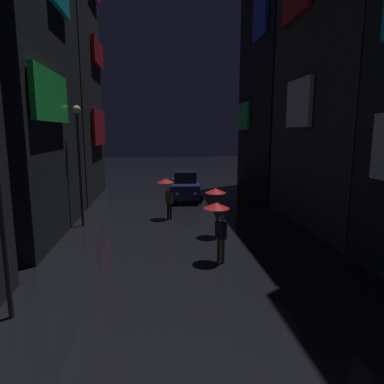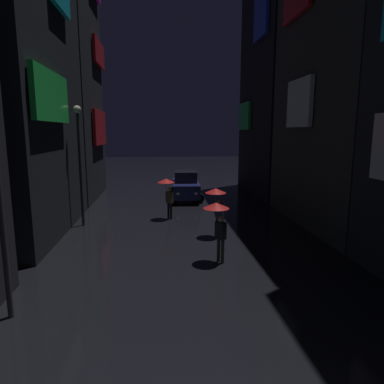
% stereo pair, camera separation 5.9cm
% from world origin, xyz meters
% --- Properties ---
extents(building_left_far, '(4.25, 7.29, 23.80)m').
position_xyz_m(building_left_far, '(-7.48, 21.65, 11.91)').
color(building_left_far, black).
rests_on(building_left_far, ground).
extents(building_right_mid, '(4.25, 8.64, 15.73)m').
position_xyz_m(building_right_mid, '(7.49, 13.33, 7.87)').
color(building_right_mid, '#33302D').
rests_on(building_right_mid, ground).
extents(building_right_far, '(4.25, 8.21, 17.08)m').
position_xyz_m(building_right_far, '(7.49, 22.10, 8.55)').
color(building_right_far, black).
rests_on(building_right_far, ground).
extents(pedestrian_foreground_right_red, '(0.90, 0.90, 2.12)m').
position_xyz_m(pedestrian_foreground_right_red, '(-0.87, 15.10, 1.67)').
color(pedestrian_foreground_right_red, black).
rests_on(pedestrian_foreground_right_red, ground).
extents(pedestrian_near_crossing_red, '(0.90, 0.90, 2.12)m').
position_xyz_m(pedestrian_near_crossing_red, '(1.17, 11.82, 1.67)').
color(pedestrian_near_crossing_red, black).
rests_on(pedestrian_near_crossing_red, ground).
extents(pedestrian_far_right_red, '(0.90, 0.90, 2.12)m').
position_xyz_m(pedestrian_far_right_red, '(0.69, 8.86, 1.67)').
color(pedestrian_far_right_red, '#38332D').
rests_on(pedestrian_far_right_red, ground).
extents(car_distant, '(2.37, 4.21, 1.92)m').
position_xyz_m(car_distant, '(0.48, 20.14, 0.93)').
color(car_distant, navy).
rests_on(car_distant, ground).
extents(streetlamp_left_far, '(0.36, 0.36, 5.70)m').
position_xyz_m(streetlamp_left_far, '(-5.00, 14.18, 3.55)').
color(streetlamp_left_far, '#2D2D33').
rests_on(streetlamp_left_far, ground).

